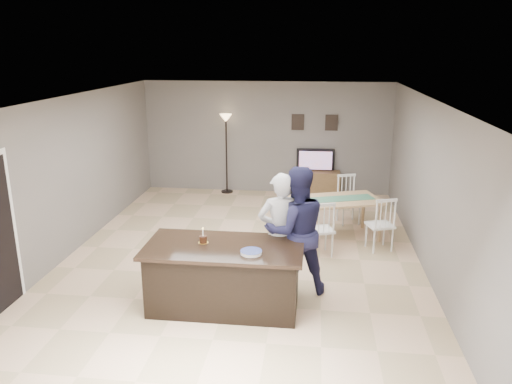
# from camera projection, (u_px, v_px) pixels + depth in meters

# --- Properties ---
(floor) EXTENTS (8.00, 8.00, 0.00)m
(floor) POSITION_uv_depth(u_px,v_px,m) (244.00, 254.00, 8.71)
(floor) COLOR #D2AB86
(floor) RESTS_ON ground
(room_shell) EXTENTS (8.00, 8.00, 8.00)m
(room_shell) POSITION_uv_depth(u_px,v_px,m) (243.00, 160.00, 8.24)
(room_shell) COLOR slate
(room_shell) RESTS_ON floor
(kitchen_island) EXTENTS (2.15, 1.10, 0.90)m
(kitchen_island) POSITION_uv_depth(u_px,v_px,m) (225.00, 276.00, 6.87)
(kitchen_island) COLOR black
(kitchen_island) RESTS_ON floor
(tv_console) EXTENTS (1.20, 0.40, 0.60)m
(tv_console) POSITION_uv_depth(u_px,v_px,m) (315.00, 183.00, 12.08)
(tv_console) COLOR brown
(tv_console) RESTS_ON floor
(television) EXTENTS (0.91, 0.12, 0.53)m
(television) POSITION_uv_depth(u_px,v_px,m) (315.00, 160.00, 11.99)
(television) COLOR black
(television) RESTS_ON tv_console
(tv_screen_glow) EXTENTS (0.78, 0.00, 0.78)m
(tv_screen_glow) POSITION_uv_depth(u_px,v_px,m) (315.00, 160.00, 11.91)
(tv_screen_glow) COLOR #DD5518
(tv_screen_glow) RESTS_ON tv_console
(picture_frames) EXTENTS (1.10, 0.02, 0.38)m
(picture_frames) POSITION_uv_depth(u_px,v_px,m) (315.00, 122.00, 11.87)
(picture_frames) COLOR black
(picture_frames) RESTS_ON room_shell
(woman) EXTENTS (0.75, 0.60, 1.80)m
(woman) POSITION_uv_depth(u_px,v_px,m) (280.00, 233.00, 7.18)
(woman) COLOR #B8B9BD
(woman) RESTS_ON floor
(man) EXTENTS (1.10, 0.97, 1.90)m
(man) POSITION_uv_depth(u_px,v_px,m) (296.00, 231.00, 7.14)
(man) COLOR #1C1C3E
(man) RESTS_ON floor
(birthday_cake) EXTENTS (0.14, 0.14, 0.22)m
(birthday_cake) POSITION_uv_depth(u_px,v_px,m) (203.00, 239.00, 6.83)
(birthday_cake) COLOR gold
(birthday_cake) RESTS_ON kitchen_island
(plate_stack) EXTENTS (0.28, 0.28, 0.04)m
(plate_stack) POSITION_uv_depth(u_px,v_px,m) (251.00, 252.00, 6.47)
(plate_stack) COLOR white
(plate_stack) RESTS_ON kitchen_island
(dining_table) EXTENTS (2.05, 2.23, 0.99)m
(dining_table) POSITION_uv_depth(u_px,v_px,m) (336.00, 206.00, 9.31)
(dining_table) COLOR tan
(dining_table) RESTS_ON floor
(floor_lamp) EXTENTS (0.29, 0.29, 1.94)m
(floor_lamp) POSITION_uv_depth(u_px,v_px,m) (226.00, 132.00, 12.01)
(floor_lamp) COLOR black
(floor_lamp) RESTS_ON floor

